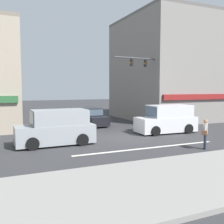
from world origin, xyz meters
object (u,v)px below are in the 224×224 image
at_px(utility_pole_near_left, 2,85).
at_px(utility_pole_far_right, 157,81).
at_px(van_crossing_rightbound, 167,120).
at_px(pedestrian_foreground_with_bag, 205,132).
at_px(street_tree, 151,80).
at_px(van_parked_curbside, 57,128).
at_px(sedan_crossing_center, 92,118).
at_px(traffic_light_mast, 152,79).

distance_m(utility_pole_near_left, utility_pole_far_right, 14.87).
height_order(utility_pole_far_right, van_crossing_rightbound, utility_pole_far_right).
xyz_separation_m(van_crossing_rightbound, pedestrian_foreground_with_bag, (-1.31, -5.42, -0.05)).
bearing_deg(pedestrian_foreground_with_bag, street_tree, 70.73).
xyz_separation_m(utility_pole_near_left, utility_pole_far_right, (14.74, 1.90, 0.44)).
distance_m(utility_pole_near_left, van_parked_curbside, 6.65).
xyz_separation_m(van_parked_curbside, sedan_crossing_center, (4.64, 6.86, -0.29)).
distance_m(sedan_crossing_center, pedestrian_foreground_with_bag, 11.70).
xyz_separation_m(utility_pole_near_left, traffic_light_mast, (12.26, -1.02, 0.52)).
height_order(utility_pole_far_right, pedestrian_foreground_with_bag, utility_pole_far_right).
bearing_deg(traffic_light_mast, van_crossing_rightbound, -103.48).
bearing_deg(traffic_light_mast, pedestrian_foreground_with_bag, -103.57).
bearing_deg(utility_pole_near_left, utility_pole_far_right, 7.36).
bearing_deg(street_tree, van_parked_curbside, -144.73).
distance_m(street_tree, pedestrian_foreground_with_bag, 14.05).
bearing_deg(utility_pole_near_left, sedan_crossing_center, 10.92).
relative_size(van_crossing_rightbound, pedestrian_foreground_with_bag, 2.80).
height_order(traffic_light_mast, van_parked_curbside, traffic_light_mast).
xyz_separation_m(traffic_light_mast, van_crossing_rightbound, (-0.84, -3.52, -3.17)).
xyz_separation_m(van_parked_curbside, pedestrian_foreground_with_bag, (7.29, -4.54, -0.05)).
bearing_deg(traffic_light_mast, utility_pole_near_left, 175.24).
xyz_separation_m(street_tree, traffic_light_mast, (-2.35, -3.95, -0.12)).
xyz_separation_m(utility_pole_near_left, van_crossing_rightbound, (11.42, -4.54, -2.65)).
height_order(street_tree, sedan_crossing_center, street_tree).
relative_size(utility_pole_far_right, traffic_light_mast, 1.27).
distance_m(utility_pole_far_right, pedestrian_foreground_with_bag, 13.11).
relative_size(utility_pole_near_left, van_crossing_rightbound, 1.50).
height_order(street_tree, utility_pole_far_right, utility_pole_far_right).
bearing_deg(traffic_light_mast, street_tree, 59.27).
bearing_deg(pedestrian_foreground_with_bag, van_crossing_rightbound, 76.36).
bearing_deg(pedestrian_foreground_with_bag, utility_pole_far_right, 68.63).
bearing_deg(sedan_crossing_center, traffic_light_mast, -27.08).
xyz_separation_m(utility_pole_near_left, sedan_crossing_center, (7.45, 1.44, -2.95)).
distance_m(utility_pole_far_right, sedan_crossing_center, 8.05).
height_order(van_crossing_rightbound, pedestrian_foreground_with_bag, van_crossing_rightbound).
xyz_separation_m(utility_pole_far_right, van_crossing_rightbound, (-3.33, -6.44, -3.09)).
bearing_deg(street_tree, traffic_light_mast, -120.73).
bearing_deg(van_crossing_rightbound, utility_pole_far_right, 62.69).
relative_size(utility_pole_far_right, van_parked_curbside, 1.71).
bearing_deg(van_crossing_rightbound, van_parked_curbside, -174.16).
height_order(utility_pole_near_left, van_crossing_rightbound, utility_pole_near_left).
relative_size(traffic_light_mast, van_parked_curbside, 1.35).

